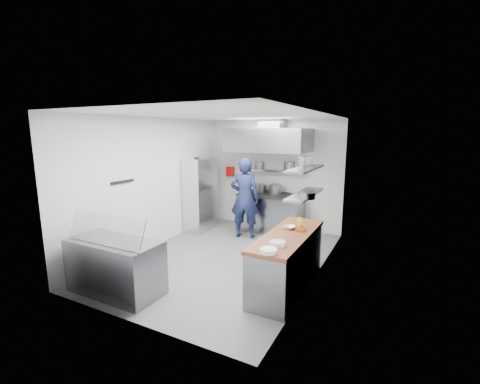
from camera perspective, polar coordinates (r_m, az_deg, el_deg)
The scene contains 35 objects.
floor at distance 6.59m, azimuth -2.43°, elevation -11.62°, with size 5.00×5.00×0.00m, color #555557.
ceiling at distance 6.11m, azimuth -2.65°, elevation 13.50°, with size 5.00×5.00×0.00m, color silver.
wall_back at distance 8.43m, azimuth 5.92°, elevation 3.12°, with size 3.60×0.02×2.80m, color white.
wall_front at distance 4.26m, azimuth -19.48°, elevation -4.84°, with size 3.60×0.02×2.80m, color white.
wall_left at distance 7.25m, azimuth -15.01°, elevation 1.59°, with size 5.00×0.02×2.80m, color white.
wall_right at distance 5.54m, azimuth 13.86°, elevation -1.05°, with size 5.00×0.02×2.80m, color white.
gas_range at distance 8.21m, azimuth 5.42°, elevation -3.84°, with size 1.60×0.80×0.90m, color gray.
cooktop at distance 8.10m, azimuth 5.48°, elevation -0.55°, with size 1.57×0.78×0.06m, color black.
stock_pot_left at distance 8.32m, azimuth 3.71°, elevation 0.68°, with size 0.29×0.29×0.20m, color slate.
stock_pot_mid at distance 8.10m, azimuth 6.29°, elevation 0.52°, with size 0.33×0.33×0.24m, color slate.
over_range_shelf at distance 8.23m, azimuth 6.18°, elevation 3.77°, with size 1.60×0.30×0.04m, color gray.
shelf_pot_a at distance 8.50m, azimuth 3.49°, elevation 4.77°, with size 0.24×0.24×0.18m, color slate.
shelf_pot_b at distance 8.28m, azimuth 8.83°, elevation 4.66°, with size 0.31×0.31×0.22m, color slate.
extractor_hood at distance 7.79m, azimuth 5.18°, elevation 9.16°, with size 1.90×1.15×0.55m, color gray.
hood_duct at distance 8.00m, azimuth 5.84°, elevation 11.91°, with size 0.55×0.55×0.24m, color slate.
red_firebox at distance 8.90m, azimuth -1.75°, elevation 3.69°, with size 0.22×0.10×0.26m, color red.
chef at distance 7.58m, azimuth 0.85°, elevation -1.08°, with size 0.70×0.46×1.91m, color #161D42.
wire_rack at distance 8.23m, azimuth -7.04°, elevation -0.45°, with size 0.50×0.90×1.85m, color silver.
rack_bin_a at distance 8.00m, azimuth -8.26°, elevation -1.70°, with size 0.17×0.21×0.19m, color white.
rack_bin_b at distance 8.10m, azimuth -7.39°, elevation 2.07°, with size 0.14×0.18×0.16m, color yellow.
rack_jar at distance 7.92m, azimuth -7.65°, elevation 5.51°, with size 0.12×0.12×0.18m, color black.
knife_strip at distance 6.58m, azimuth -20.15°, elevation 1.73°, with size 0.04×0.55×0.05m, color black.
prep_counter_base at distance 5.36m, azimuth 8.44°, elevation -12.25°, with size 0.62×2.00×0.84m, color gray.
prep_counter_top at distance 5.20m, azimuth 8.57°, elevation -7.67°, with size 0.65×2.04×0.06m, color brown.
plate_stack_a at distance 4.37m, azimuth 5.09°, elevation -10.36°, with size 0.23×0.23×0.06m, color white.
plate_stack_b at distance 4.65m, azimuth 6.70°, elevation -9.08°, with size 0.22×0.22×0.06m, color white.
copper_pan at distance 5.37m, azimuth 10.57°, elevation -6.46°, with size 0.17×0.17×0.06m, color #D1783B.
squeeze_bottle at distance 5.49m, azimuth 10.54°, elevation -5.43°, with size 0.07×0.07×0.18m, color yellow.
mixing_bowl at distance 5.45m, azimuth 8.75°, elevation -6.23°, with size 0.20×0.20×0.05m, color white.
wall_shelf_lower at distance 5.28m, azimuth 11.45°, elevation -0.43°, with size 0.30×1.30×0.04m, color gray.
wall_shelf_upper at distance 5.21m, azimuth 11.62°, elevation 4.11°, with size 0.30×1.30×0.04m, color gray.
shelf_pot_c at distance 4.83m, azimuth 11.94°, elevation -0.61°, with size 0.22×0.22×0.10m, color slate.
shelf_pot_d at distance 5.60m, azimuth 11.57°, elevation 5.47°, with size 0.26×0.26×0.14m, color slate.
display_case at distance 5.49m, azimuth -21.26°, elevation -12.24°, with size 1.50×0.70×0.85m, color gray.
display_glass at distance 5.21m, azimuth -22.73°, elevation -6.06°, with size 1.47×0.02×0.45m, color silver.
Camera 1 is at (3.03, -5.29, 2.49)m, focal length 24.00 mm.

